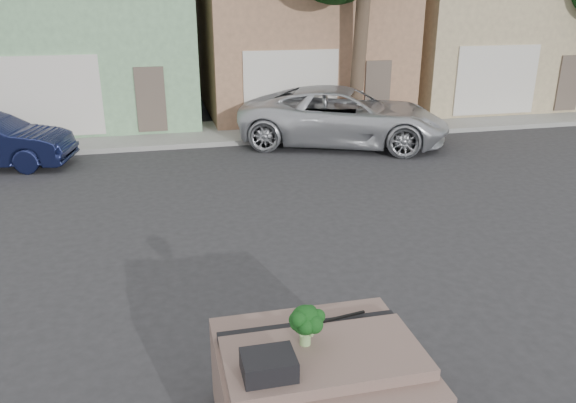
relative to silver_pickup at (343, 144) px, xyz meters
name	(u,v)px	position (x,y,z in m)	size (l,w,h in m)	color
ground_plane	(264,294)	(-4.09, -8.45, 0.00)	(120.00, 120.00, 0.00)	#303033
sidewalk	(203,134)	(-4.09, 2.05, 0.07)	(40.00, 3.00, 0.15)	gray
townhouse_mint	(87,11)	(-7.59, 6.05, 3.77)	(7.20, 8.20, 7.55)	#80B181
townhouse_tan	(293,9)	(-0.09, 6.05, 3.77)	(7.20, 8.20, 7.55)	#9E7356
townhouse_beige	(471,8)	(7.41, 6.05, 3.77)	(7.20, 8.20, 7.55)	tan
silver_pickup	(343,144)	(0.00, 0.00, 0.00)	(2.86, 6.21, 1.73)	silver
car_dashboard	(319,390)	(-4.09, -11.45, 0.56)	(2.00, 1.80, 1.12)	#755C52
instrument_hump	(269,365)	(-4.67, -11.80, 1.22)	(0.48, 0.38, 0.20)	black
wiper_arm	(335,319)	(-3.81, -11.07, 1.13)	(0.70, 0.03, 0.02)	black
broccoli	(305,325)	(-4.23, -11.42, 1.33)	(0.35, 0.35, 0.43)	#0F3710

